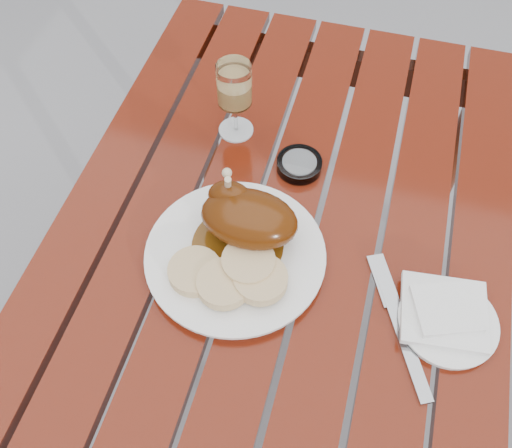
{
  "coord_description": "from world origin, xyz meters",
  "views": [
    {
      "loc": [
        0.11,
        -0.56,
        1.59
      ],
      "look_at": [
        -0.04,
        -0.03,
        0.78
      ],
      "focal_mm": 40.0,
      "sensor_mm": 36.0,
      "label": 1
    }
  ],
  "objects_px": {
    "table": "(276,317)",
    "wine_glass": "(235,100)",
    "dinner_plate": "(235,256)",
    "ashtray": "(299,165)",
    "side_plate": "(448,322)"
  },
  "relations": [
    {
      "from": "dinner_plate",
      "to": "ashtray",
      "type": "relative_size",
      "value": 3.55
    },
    {
      "from": "side_plate",
      "to": "table",
      "type": "bearing_deg",
      "value": 159.69
    },
    {
      "from": "side_plate",
      "to": "ashtray",
      "type": "xyz_separation_m",
      "value": [
        -0.3,
        0.25,
        0.0
      ]
    },
    {
      "from": "side_plate",
      "to": "ashtray",
      "type": "height_order",
      "value": "ashtray"
    },
    {
      "from": "dinner_plate",
      "to": "table",
      "type": "bearing_deg",
      "value": 54.43
    },
    {
      "from": "wine_glass",
      "to": "side_plate",
      "type": "height_order",
      "value": "wine_glass"
    },
    {
      "from": "table",
      "to": "wine_glass",
      "type": "xyz_separation_m",
      "value": [
        -0.15,
        0.21,
        0.46
      ]
    },
    {
      "from": "dinner_plate",
      "to": "wine_glass",
      "type": "bearing_deg",
      "value": 106.4
    },
    {
      "from": "wine_glass",
      "to": "ashtray",
      "type": "xyz_separation_m",
      "value": [
        0.14,
        -0.06,
        -0.07
      ]
    },
    {
      "from": "wine_glass",
      "to": "ashtray",
      "type": "distance_m",
      "value": 0.17
    },
    {
      "from": "dinner_plate",
      "to": "wine_glass",
      "type": "xyz_separation_m",
      "value": [
        -0.09,
        0.29,
        0.07
      ]
    },
    {
      "from": "wine_glass",
      "to": "dinner_plate",
      "type": "bearing_deg",
      "value": -73.6
    },
    {
      "from": "table",
      "to": "dinner_plate",
      "type": "xyz_separation_m",
      "value": [
        -0.06,
        -0.09,
        0.38
      ]
    },
    {
      "from": "table",
      "to": "ashtray",
      "type": "bearing_deg",
      "value": 90.6
    },
    {
      "from": "table",
      "to": "wine_glass",
      "type": "relative_size",
      "value": 7.33
    }
  ]
}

